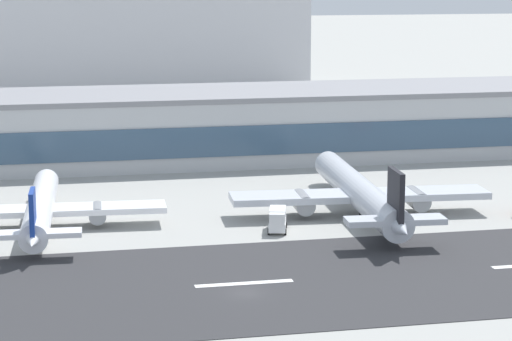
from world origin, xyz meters
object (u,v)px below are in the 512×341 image
object	(u,v)px
terminal_building	(167,126)
distant_hotel_block	(120,27)
airliner_navy_tail_gate_0	(40,210)
service_box_truck_2	(277,219)
airliner_black_tail_gate_1	(361,194)

from	to	relation	value
terminal_building	distant_hotel_block	bearing A→B (deg)	89.49
terminal_building	airliner_navy_tail_gate_0	bearing A→B (deg)	-115.79
distant_hotel_block	airliner_navy_tail_gate_0	bearing A→B (deg)	-98.74
service_box_truck_2	airliner_navy_tail_gate_0	bearing A→B (deg)	-89.30
terminal_building	distant_hotel_block	xyz separation A→B (m)	(1.04, 117.89, 12.93)
terminal_building	service_box_truck_2	size ratio (longest dim) A/B	26.95
distant_hotel_block	airliner_navy_tail_gate_0	distance (m)	172.52
distant_hotel_block	airliner_black_tail_gate_1	xyz separation A→B (m)	(21.82, -171.88, -16.24)
terminal_building	airliner_navy_tail_gate_0	world-z (taller)	terminal_building
distant_hotel_block	airliner_black_tail_gate_1	distance (m)	174.01
terminal_building	airliner_black_tail_gate_1	world-z (taller)	terminal_building
airliner_black_tail_gate_1	service_box_truck_2	xyz separation A→B (m)	(-14.55, -6.14, -1.68)
airliner_black_tail_gate_1	distant_hotel_block	bearing A→B (deg)	11.30
airliner_black_tail_gate_1	airliner_navy_tail_gate_0	bearing A→B (deg)	91.47
distant_hotel_block	airliner_black_tail_gate_1	size ratio (longest dim) A/B	2.14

